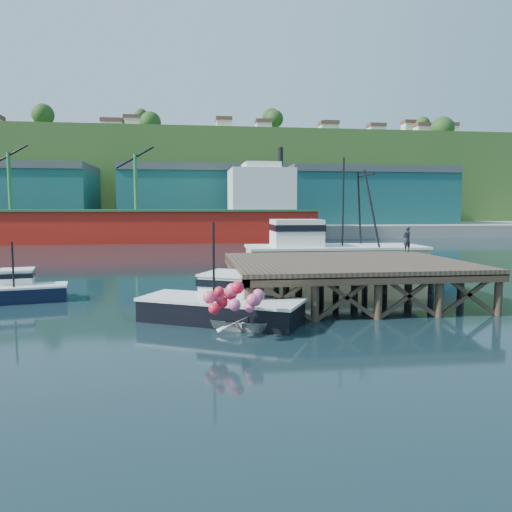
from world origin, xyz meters
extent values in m
plane|color=black|center=(0.00, 0.00, 0.00)|extent=(300.00, 300.00, 0.00)
cube|color=brown|center=(5.50, 0.00, 2.00)|extent=(12.00, 10.00, 0.25)
cube|color=#473828|center=(5.50, -4.85, 1.75)|extent=(12.00, 0.30, 0.35)
cylinder|color=#473828|center=(-0.20, -4.70, 0.80)|extent=(0.36, 0.36, 2.60)
cylinder|color=#473828|center=(11.20, -4.70, 0.80)|extent=(0.36, 0.36, 2.60)
cylinder|color=#473828|center=(-0.20, 4.70, 0.80)|extent=(0.36, 0.36, 2.60)
cylinder|color=#473828|center=(11.20, 4.70, 0.80)|extent=(0.36, 0.36, 2.60)
cube|color=gray|center=(0.00, 70.00, 1.00)|extent=(160.00, 40.00, 2.00)
cube|color=#1A5556|center=(0.00, 65.00, 6.50)|extent=(28.00, 16.00, 9.00)
cube|color=#1A5556|center=(30.00, 65.00, 6.50)|extent=(30.00, 16.00, 9.00)
cube|color=red|center=(-12.00, 48.00, 2.20)|extent=(55.00, 9.50, 4.40)
cube|color=#26592D|center=(-12.00, 48.00, 4.50)|extent=(55.50, 10.00, 0.30)
cube|color=silver|center=(8.00, 48.00, 7.50)|extent=(9.00, 9.00, 6.00)
cube|color=silver|center=(8.00, 48.00, 10.80)|extent=(5.00, 7.00, 1.20)
cylinder|color=black|center=(11.00, 48.00, 12.50)|extent=(0.70, 0.70, 2.50)
cube|color=#2D511E|center=(0.00, 100.00, 11.00)|extent=(220.00, 50.00, 22.00)
cube|color=black|center=(-11.68, 1.79, 0.39)|extent=(5.24, 2.76, 0.77)
cube|color=silver|center=(-11.68, 1.79, 0.79)|extent=(5.34, 2.82, 0.10)
cube|color=silver|center=(-11.86, 2.66, 1.16)|extent=(1.91, 1.91, 0.77)
cube|color=black|center=(-11.86, 2.66, 1.33)|extent=(2.02, 2.02, 0.26)
cylinder|color=black|center=(-11.58, 1.30, 1.97)|extent=(0.10, 0.10, 2.40)
cube|color=black|center=(-1.38, -4.25, 0.47)|extent=(7.23, 5.40, 0.95)
cube|color=silver|center=(-1.38, -4.25, 0.97)|extent=(7.38, 5.51, 0.13)
cube|color=silver|center=(-0.81, -3.16, 1.42)|extent=(3.07, 3.07, 0.95)
cube|color=black|center=(-0.81, -3.16, 1.63)|extent=(3.24, 3.24, 0.32)
cylinder|color=black|center=(-1.70, -4.86, 2.63)|extent=(0.10, 0.10, 3.37)
sphere|color=#E75583|center=(-1.61, -7.19, 1.16)|extent=(0.44, 0.44, 0.44)
sphere|color=#E75583|center=(-0.66, -6.98, 1.37)|extent=(0.44, 0.44, 0.44)
sphere|color=red|center=(-1.08, -7.51, 1.58)|extent=(0.44, 0.44, 0.44)
cube|color=#C0BA7C|center=(7.73, 9.26, 1.02)|extent=(12.50, 4.55, 2.03)
cube|color=silver|center=(7.73, 9.26, 2.09)|extent=(12.73, 4.78, 0.17)
cube|color=silver|center=(4.90, 9.26, 3.05)|extent=(3.45, 3.23, 2.03)
cube|color=black|center=(4.90, 9.26, 3.50)|extent=(3.57, 3.35, 0.45)
cylinder|color=black|center=(8.29, 9.26, 5.08)|extent=(0.12, 0.12, 6.77)
imported|color=white|center=(-0.28, -5.80, 0.33)|extent=(3.78, 3.27, 0.66)
imported|color=#222129|center=(10.90, 4.33, 2.93)|extent=(0.69, 0.58, 1.61)
camera|label=1|loc=(-2.75, -25.33, 4.89)|focal=35.00mm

